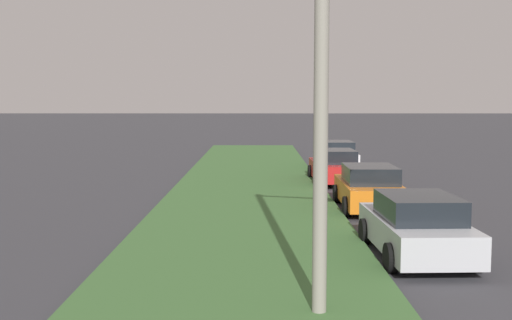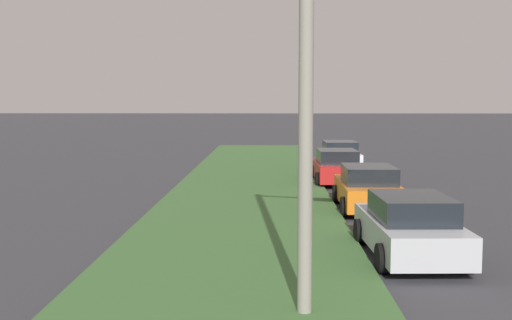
# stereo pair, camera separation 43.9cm
# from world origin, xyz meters

# --- Properties ---
(grass_median) EXTENTS (60.00, 6.00, 0.12)m
(grass_median) POSITION_xyz_m (10.00, 6.78, 0.06)
(grass_median) COLOR #3D6633
(grass_median) RESTS_ON ground
(parked_car_silver) EXTENTS (4.36, 2.13, 1.47)m
(parked_car_silver) POSITION_xyz_m (6.25, 2.77, 0.72)
(parked_car_silver) COLOR #B2B5BA
(parked_car_silver) RESTS_ON ground
(parked_car_orange) EXTENTS (4.32, 2.05, 1.47)m
(parked_car_orange) POSITION_xyz_m (12.56, 2.75, 0.72)
(parked_car_orange) COLOR orange
(parked_car_orange) RESTS_ON ground
(parked_car_red) EXTENTS (4.33, 2.08, 1.47)m
(parked_car_red) POSITION_xyz_m (19.13, 3.10, 0.72)
(parked_car_red) COLOR red
(parked_car_red) RESTS_ON ground
(parked_car_white) EXTENTS (4.32, 2.06, 1.47)m
(parked_car_white) POSITION_xyz_m (24.57, 2.38, 0.72)
(parked_car_white) COLOR silver
(parked_car_white) RESTS_ON ground
(streetlight) EXTENTS (1.08, 2.81, 7.50)m
(streetlight) POSITION_xyz_m (2.03, 5.05, 4.39)
(streetlight) COLOR gray
(streetlight) RESTS_ON ground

